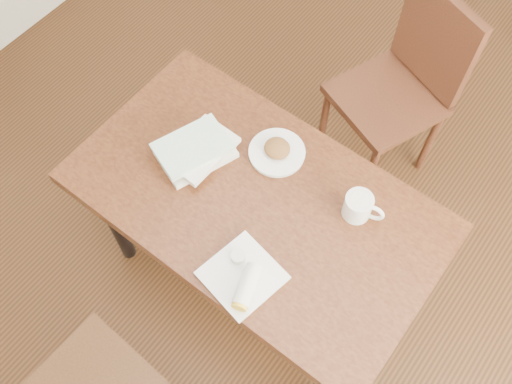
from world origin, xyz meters
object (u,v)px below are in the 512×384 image
Objects in this scene: coffee_mug at (359,206)px; plate_burrito at (244,279)px; plate_scone at (277,151)px; chair_far at (405,80)px; book_stack at (197,151)px; table at (256,210)px.

plate_burrito is (-0.15, -0.42, -0.03)m from coffee_mug.
plate_scone is at bearing 175.91° from coffee_mug.
chair_far is at bearing 105.34° from coffee_mug.
plate_scone is (-0.14, -0.75, 0.22)m from chair_far.
book_stack is (-0.22, -0.18, 0.01)m from plate_scone.
coffee_mug is 0.60m from book_stack.
table is at bearing 120.00° from plate_burrito.
plate_burrito reaches higher than book_stack.
plate_burrito is at bearing -60.00° from table.
chair_far reaches higher than book_stack.
plate_scone is 0.29m from book_stack.
plate_burrito is at bearing -87.21° from chair_far.
plate_burrito is at bearing -32.60° from book_stack.
table is 9.09× the size of coffee_mug.
table is at bearing -74.69° from plate_scone.
coffee_mug is at bearing 70.01° from plate_burrito.
coffee_mug reaches higher than plate_scone.
chair_far is 1.22m from plate_burrito.
plate_scone is at bearing -100.80° from chair_far.
book_stack is (-0.58, -0.15, -0.02)m from coffee_mug.
coffee_mug is (0.30, 0.16, 0.14)m from table.
table is at bearing -95.53° from chair_far.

